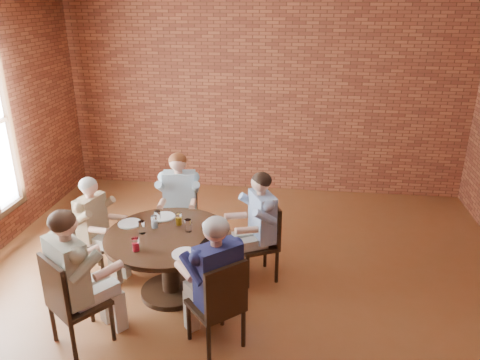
# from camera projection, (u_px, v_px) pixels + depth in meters

# --- Properties ---
(floor) EXTENTS (7.00, 7.00, 0.00)m
(floor) POSITION_uv_depth(u_px,v_px,m) (235.00, 314.00, 4.93)
(floor) COLOR brown
(floor) RESTS_ON ground
(wall_back) EXTENTS (7.00, 0.00, 7.00)m
(wall_back) POSITION_uv_depth(u_px,v_px,m) (265.00, 90.00, 7.52)
(wall_back) COLOR brown
(wall_back) RESTS_ON ground
(dining_table) EXTENTS (1.36, 1.36, 0.75)m
(dining_table) POSITION_uv_depth(u_px,v_px,m) (169.00, 252.00, 5.07)
(dining_table) COLOR black
(dining_table) RESTS_ON floor
(chair_a) EXTENTS (0.56, 0.56, 0.93)m
(chair_a) POSITION_uv_depth(u_px,v_px,m) (264.00, 238.00, 5.42)
(chair_a) COLOR black
(chair_a) RESTS_ON floor
(diner_a) EXTENTS (0.80, 0.75, 1.32)m
(diner_a) POSITION_uv_depth(u_px,v_px,m) (257.00, 227.00, 5.34)
(diner_a) COLOR #466FB7
(diner_a) RESTS_ON floor
(chair_b) EXTENTS (0.47, 0.47, 0.93)m
(chair_b) POSITION_uv_depth(u_px,v_px,m) (181.00, 212.00, 6.05)
(chair_b) COLOR black
(chair_b) RESTS_ON floor
(diner_b) EXTENTS (0.60, 0.70, 1.32)m
(diner_b) POSITION_uv_depth(u_px,v_px,m) (180.00, 204.00, 5.92)
(diner_b) COLOR #9BB8C5
(diner_b) RESTS_ON floor
(chair_c) EXTENTS (0.47, 0.47, 0.89)m
(chair_c) POSITION_uv_depth(u_px,v_px,m) (93.00, 238.00, 5.46)
(chair_c) COLOR black
(chair_c) RESTS_ON floor
(diner_c) EXTENTS (0.69, 0.61, 1.24)m
(diner_c) POSITION_uv_depth(u_px,v_px,m) (96.00, 229.00, 5.38)
(diner_c) COLOR brown
(diner_c) RESTS_ON floor
(chair_d) EXTENTS (0.64, 0.64, 0.97)m
(chair_d) POSITION_uv_depth(u_px,v_px,m) (69.00, 299.00, 4.30)
(chair_d) COLOR black
(chair_d) RESTS_ON floor
(diner_d) EXTENTS (0.87, 0.90, 1.40)m
(diner_d) POSITION_uv_depth(u_px,v_px,m) (76.00, 279.00, 4.30)
(diner_d) COLOR #BA9E92
(diner_d) RESTS_ON floor
(chair_e) EXTENTS (0.62, 0.62, 0.95)m
(chair_e) POSITION_uv_depth(u_px,v_px,m) (220.00, 303.00, 4.27)
(chair_e) COLOR black
(chair_e) RESTS_ON floor
(diner_e) EXTENTS (0.85, 0.86, 1.36)m
(diner_e) POSITION_uv_depth(u_px,v_px,m) (215.00, 283.00, 4.27)
(diner_e) COLOR #191C47
(diner_e) RESTS_ON floor
(plate_a) EXTENTS (0.26, 0.26, 0.01)m
(plate_a) POSITION_uv_depth(u_px,v_px,m) (214.00, 225.00, 5.18)
(plate_a) COLOR white
(plate_a) RESTS_ON dining_table
(plate_b) EXTENTS (0.26, 0.26, 0.01)m
(plate_b) POSITION_uv_depth(u_px,v_px,m) (164.00, 217.00, 5.37)
(plate_b) COLOR white
(plate_b) RESTS_ON dining_table
(plate_c) EXTENTS (0.26, 0.26, 0.01)m
(plate_c) POSITION_uv_depth(u_px,v_px,m) (130.00, 223.00, 5.21)
(plate_c) COLOR white
(plate_c) RESTS_ON dining_table
(plate_d) EXTENTS (0.26, 0.26, 0.01)m
(plate_d) POSITION_uv_depth(u_px,v_px,m) (185.00, 254.00, 4.60)
(plate_d) COLOR white
(plate_d) RESTS_ON dining_table
(glass_a) EXTENTS (0.07, 0.07, 0.14)m
(glass_a) POSITION_uv_depth(u_px,v_px,m) (188.00, 226.00, 5.03)
(glass_a) COLOR white
(glass_a) RESTS_ON dining_table
(glass_b) EXTENTS (0.07, 0.07, 0.14)m
(glass_b) POSITION_uv_depth(u_px,v_px,m) (179.00, 219.00, 5.18)
(glass_b) COLOR white
(glass_b) RESTS_ON dining_table
(glass_c) EXTENTS (0.07, 0.07, 0.14)m
(glass_c) POSITION_uv_depth(u_px,v_px,m) (158.00, 217.00, 5.22)
(glass_c) COLOR white
(glass_c) RESTS_ON dining_table
(glass_d) EXTENTS (0.07, 0.07, 0.14)m
(glass_d) POSITION_uv_depth(u_px,v_px,m) (154.00, 222.00, 5.11)
(glass_d) COLOR white
(glass_d) RESTS_ON dining_table
(glass_e) EXTENTS (0.07, 0.07, 0.14)m
(glass_e) POSITION_uv_depth(u_px,v_px,m) (142.00, 227.00, 4.99)
(glass_e) COLOR white
(glass_e) RESTS_ON dining_table
(glass_f) EXTENTS (0.07, 0.07, 0.14)m
(glass_f) POSITION_uv_depth(u_px,v_px,m) (136.00, 245.00, 4.64)
(glass_f) COLOR white
(glass_f) RESTS_ON dining_table
(smartphone) EXTENTS (0.09, 0.14, 0.01)m
(smartphone) POSITION_uv_depth(u_px,v_px,m) (205.00, 242.00, 4.83)
(smartphone) COLOR black
(smartphone) RESTS_ON dining_table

